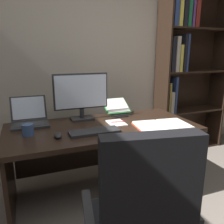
{
  "coord_description": "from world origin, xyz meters",
  "views": [
    {
      "loc": [
        -0.85,
        -0.83,
        1.37
      ],
      "look_at": [
        -0.14,
        1.01,
        0.85
      ],
      "focal_mm": 36.72,
      "sensor_mm": 36.0,
      "label": 1
    }
  ],
  "objects": [
    {
      "name": "computer_mouse",
      "position": [
        -0.64,
        0.9,
        0.74
      ],
      "size": [
        0.06,
        0.1,
        0.04
      ],
      "primitive_type": "ellipsoid",
      "color": "#232326",
      "rests_on": "desk"
    },
    {
      "name": "open_binder",
      "position": [
        0.28,
        0.85,
        0.73
      ],
      "size": [
        0.52,
        0.37,
        0.02
      ],
      "rotation": [
        0.0,
        0.0,
        -0.11
      ],
      "color": "#DB422D",
      "rests_on": "desk"
    },
    {
      "name": "monitor",
      "position": [
        -0.34,
        1.34,
        0.95
      ],
      "size": [
        0.54,
        0.16,
        0.46
      ],
      "color": "#232326",
      "rests_on": "desk"
    },
    {
      "name": "coffee_mug",
      "position": [
        -0.86,
        1.04,
        0.76
      ],
      "size": [
        0.09,
        0.09,
        0.1
      ],
      "primitive_type": "cylinder",
      "color": "#334C7A",
      "rests_on": "desk"
    },
    {
      "name": "laptop",
      "position": [
        -0.83,
        1.35,
        0.77
      ],
      "size": [
        0.33,
        0.33,
        0.24
      ],
      "color": "#232326",
      "rests_on": "desk"
    },
    {
      "name": "wall_back",
      "position": [
        0.0,
        2.0,
        1.45
      ],
      "size": [
        5.12,
        0.12,
        2.89
      ],
      "primitive_type": "cube",
      "color": "#A89E8E",
      "rests_on": "ground"
    },
    {
      "name": "reading_stand_with_book",
      "position": [
        0.06,
        1.4,
        0.79
      ],
      "size": [
        0.27,
        0.28,
        0.15
      ],
      "color": "#232326",
      "rests_on": "desk"
    },
    {
      "name": "bookshelf",
      "position": [
        1.2,
        1.77,
        1.14
      ],
      "size": [
        0.99,
        0.33,
        2.23
      ],
      "color": "black",
      "rests_on": "ground"
    },
    {
      "name": "notepad",
      "position": [
        -0.07,
        1.08,
        0.72
      ],
      "size": [
        0.16,
        0.21,
        0.01
      ],
      "primitive_type": "cube",
      "rotation": [
        0.0,
        0.0,
        -0.03
      ],
      "color": "white",
      "rests_on": "desk"
    },
    {
      "name": "keyboard",
      "position": [
        -0.34,
        0.9,
        0.73
      ],
      "size": [
        0.42,
        0.15,
        0.02
      ],
      "primitive_type": "cube",
      "color": "#232326",
      "rests_on": "desk"
    },
    {
      "name": "desk",
      "position": [
        -0.21,
        1.14,
        0.53
      ],
      "size": [
        1.72,
        0.79,
        0.72
      ],
      "color": "black",
      "rests_on": "ground"
    },
    {
      "name": "pen",
      "position": [
        -0.05,
        1.08,
        0.73
      ],
      "size": [
        0.14,
        0.04,
        0.01
      ],
      "primitive_type": "cylinder",
      "rotation": [
        0.0,
        1.57,
        -0.25
      ],
      "color": "maroon",
      "rests_on": "notepad"
    }
  ]
}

